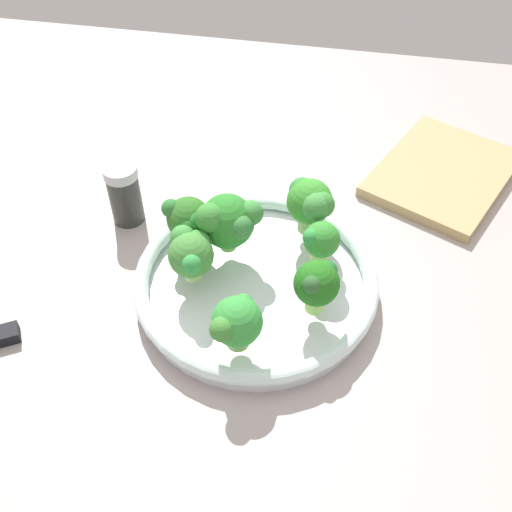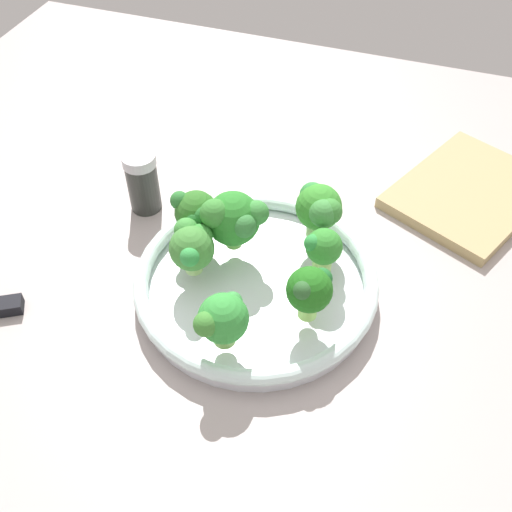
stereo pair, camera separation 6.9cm
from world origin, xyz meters
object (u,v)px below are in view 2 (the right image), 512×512
(broccoli_floret_2, at_px, (196,213))
(pepper_shaker, at_px, (143,182))
(broccoli_floret_0, at_px, (310,289))
(broccoli_floret_1, at_px, (233,219))
(broccoli_floret_5, at_px, (322,248))
(bowl, at_px, (256,282))
(broccoli_floret_4, at_px, (192,246))
(broccoli_floret_3, at_px, (319,208))
(cutting_board, at_px, (469,193))
(broccoli_floret_6, at_px, (222,319))

(broccoli_floret_2, distance_m, pepper_shaker, 0.13)
(broccoli_floret_0, relative_size, broccoli_floret_1, 0.87)
(broccoli_floret_5, distance_m, pepper_shaker, 0.27)
(bowl, relative_size, broccoli_floret_4, 4.66)
(pepper_shaker, bearing_deg, broccoli_floret_3, -93.01)
(broccoli_floret_1, xyz_separation_m, cutting_board, (0.23, -0.27, -0.07))
(broccoli_floret_4, distance_m, broccoli_floret_5, 0.15)
(bowl, distance_m, broccoli_floret_5, 0.09)
(broccoli_floret_3, relative_size, broccoli_floret_4, 1.19)
(broccoli_floret_0, distance_m, broccoli_floret_1, 0.13)
(broccoli_floret_3, relative_size, broccoli_floret_5, 1.22)
(broccoli_floret_0, height_order, pepper_shaker, broccoli_floret_0)
(bowl, height_order, pepper_shaker, pepper_shaker)
(broccoli_floret_6, height_order, cutting_board, broccoli_floret_6)
(bowl, xyz_separation_m, broccoli_floret_5, (0.03, -0.07, 0.05))
(broccoli_floret_2, distance_m, broccoli_floret_3, 0.15)
(broccoli_floret_1, bearing_deg, broccoli_floret_3, -62.14)
(bowl, xyz_separation_m, broccoli_floret_3, (0.08, -0.05, 0.06))
(broccoli_floret_3, bearing_deg, broccoli_floret_1, 117.86)
(broccoli_floret_5, relative_size, cutting_board, 0.28)
(broccoli_floret_4, height_order, broccoli_floret_6, broccoli_floret_6)
(broccoli_floret_4, xyz_separation_m, pepper_shaker, (0.11, 0.12, -0.03))
(bowl, distance_m, pepper_shaker, 0.22)
(broccoli_floret_4, height_order, cutting_board, broccoli_floret_4)
(pepper_shaker, bearing_deg, broccoli_floret_4, -132.51)
(broccoli_floret_0, relative_size, broccoli_floret_5, 1.12)
(broccoli_floret_4, bearing_deg, broccoli_floret_6, -140.86)
(bowl, distance_m, broccoli_floret_6, 0.11)
(broccoli_floret_2, relative_size, broccoli_floret_5, 1.09)
(broccoli_floret_6, distance_m, cutting_board, 0.43)
(broccoli_floret_1, relative_size, pepper_shaker, 0.88)
(broccoli_floret_6, relative_size, pepper_shaker, 0.73)
(broccoli_floret_2, bearing_deg, broccoli_floret_5, -91.55)
(broccoli_floret_1, bearing_deg, broccoli_floret_2, 90.67)
(broccoli_floret_2, bearing_deg, broccoli_floret_4, -162.26)
(broccoli_floret_0, xyz_separation_m, broccoli_floret_4, (0.02, 0.15, -0.00))
(broccoli_floret_0, bearing_deg, broccoli_floret_2, 66.18)
(cutting_board, bearing_deg, broccoli_floret_4, 132.83)
(broccoli_floret_5, relative_size, pepper_shaker, 0.69)
(broccoli_floret_1, xyz_separation_m, broccoli_floret_3, (0.05, -0.09, 0.00))
(broccoli_floret_4, xyz_separation_m, broccoli_floret_6, (-0.09, -0.07, 0.00))
(broccoli_floret_5, bearing_deg, broccoli_floret_6, 151.52)
(broccoli_floret_1, distance_m, broccoli_floret_3, 0.10)
(broccoli_floret_2, bearing_deg, broccoli_floret_0, -113.82)
(bowl, bearing_deg, cutting_board, -40.88)
(broccoli_floret_1, height_order, broccoli_floret_2, broccoli_floret_1)
(broccoli_floret_1, distance_m, cutting_board, 0.36)
(broccoli_floret_6, bearing_deg, broccoli_floret_3, -16.01)
(broccoli_floret_0, bearing_deg, broccoli_floret_5, 3.47)
(broccoli_floret_0, xyz_separation_m, pepper_shaker, (0.13, 0.27, -0.03))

